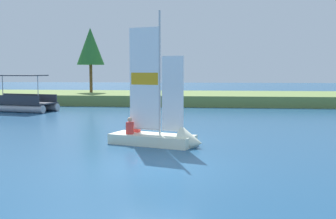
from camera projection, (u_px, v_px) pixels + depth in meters
ground_plane at (155, 166)px, 13.49m from camera, size 200.00×200.00×0.00m
shore_bank at (192, 98)px, 40.69m from camera, size 80.00×10.50×0.97m
shoreline_tree_left at (90, 46)px, 41.80m from camera, size 2.81×2.81×6.59m
sailboat at (165, 135)px, 17.24m from camera, size 4.29×2.55×6.04m
pontoon_boat at (20, 102)px, 32.16m from camera, size 5.98×3.64×2.84m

